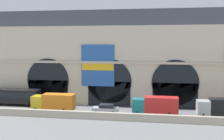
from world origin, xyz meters
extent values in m
plane|color=slate|center=(0.00, 0.00, 0.00)|extent=(200.00, 200.00, 0.00)
cube|color=#B2A891|center=(0.00, -4.68, 0.60)|extent=(90.00, 0.70, 1.19)
cube|color=beige|center=(0.00, 7.47, 7.63)|extent=(51.43, 4.94, 15.26)
cube|color=#424751|center=(0.00, 7.77, 16.77)|extent=(51.43, 4.34, 3.04)
cube|color=black|center=(-12.25, 4.95, 2.36)|extent=(8.12, 0.20, 4.73)
cylinder|color=black|center=(-12.25, 4.95, 4.73)|extent=(8.54, 0.20, 8.54)
cube|color=black|center=(0.00, 4.95, 2.36)|extent=(8.12, 0.20, 4.73)
cylinder|color=black|center=(0.00, 4.95, 4.73)|extent=(8.54, 0.20, 8.54)
cube|color=black|center=(12.25, 4.95, 2.36)|extent=(8.12, 0.20, 4.73)
cylinder|color=black|center=(12.25, 4.95, 4.73)|extent=(8.54, 0.20, 8.54)
cube|color=#2659A5|center=(-2.17, 4.83, 7.74)|extent=(6.34, 0.12, 7.85)
cube|color=yellow|center=(-2.17, 4.75, 7.51)|extent=(6.09, 0.04, 1.32)
cube|color=#C0B49A|center=(0.00, 4.85, 8.36)|extent=(51.43, 0.50, 0.44)
cube|color=black|center=(-18.77, 2.81, 1.80)|extent=(11.00, 2.50, 2.60)
cube|color=black|center=(-18.77, 1.54, 2.15)|extent=(10.12, 0.04, 1.10)
cylinder|color=black|center=(-14.92, 1.68, 0.50)|extent=(0.28, 1.00, 1.00)
cylinder|color=black|center=(-14.92, 3.93, 0.50)|extent=(0.28, 1.00, 1.00)
cube|color=gold|center=(-11.68, -0.81, 1.57)|extent=(2.00, 2.30, 2.30)
cube|color=orange|center=(-7.93, -0.81, 1.77)|extent=(5.50, 2.30, 2.70)
cylinder|color=black|center=(-11.78, -1.84, 0.42)|extent=(0.28, 0.84, 0.84)
cylinder|color=black|center=(-11.78, 0.23, 0.42)|extent=(0.28, 0.84, 0.84)
cylinder|color=black|center=(-6.68, -1.84, 0.42)|extent=(0.28, 0.84, 0.84)
cylinder|color=black|center=(-6.68, 0.23, 0.42)|extent=(0.28, 0.84, 0.84)
cube|color=#ADB2B7|center=(0.31, -0.59, 0.65)|extent=(4.40, 1.80, 0.70)
cube|color=black|center=(0.53, -0.59, 1.27)|extent=(2.46, 1.62, 0.55)
cylinder|color=black|center=(-1.14, -1.40, 0.30)|extent=(0.28, 0.60, 0.60)
cylinder|color=black|center=(-1.14, 0.22, 0.30)|extent=(0.28, 0.60, 0.60)
cylinder|color=black|center=(1.77, -1.40, 0.30)|extent=(0.28, 0.60, 0.60)
cylinder|color=black|center=(1.77, 0.22, 0.30)|extent=(0.28, 0.60, 0.60)
cube|color=#19727A|center=(6.00, -0.60, 1.57)|extent=(2.00, 2.30, 2.30)
cube|color=red|center=(9.75, -0.60, 1.77)|extent=(5.50, 2.30, 2.70)
cylinder|color=black|center=(5.90, -1.63, 0.42)|extent=(0.28, 0.84, 0.84)
cylinder|color=black|center=(5.90, 0.44, 0.42)|extent=(0.28, 0.84, 0.84)
cylinder|color=black|center=(11.00, -1.63, 0.42)|extent=(0.28, 0.84, 0.84)
cylinder|color=black|center=(11.00, 0.44, 0.42)|extent=(0.28, 0.84, 0.84)
cube|color=#ADB2B7|center=(16.45, -0.44, 1.57)|extent=(2.00, 2.30, 2.30)
cylinder|color=black|center=(16.35, -1.47, 0.42)|extent=(0.28, 0.84, 0.84)
cylinder|color=black|center=(16.35, 0.60, 0.42)|extent=(0.28, 0.84, 0.84)
camera|label=1|loc=(9.21, -47.07, 11.99)|focal=45.13mm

